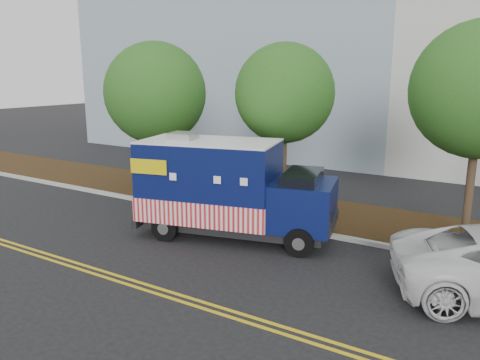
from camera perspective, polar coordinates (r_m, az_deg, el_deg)
The scene contains 9 objects.
ground at distance 16.02m, azimuth -1.17°, elevation -6.55°, with size 120.00×120.00×0.00m, color black.
curb at distance 17.13m, azimuth 1.37°, elevation -4.98°, with size 120.00×0.18×0.15m, color #9E9E99.
mulch_strip at distance 18.90m, azimuth 4.58°, elevation -3.29°, with size 120.00×4.00×0.15m, color black.
centerline_near at distance 12.79m, azimuth -12.26°, elevation -12.07°, with size 120.00×0.10×0.01m, color gold.
centerline_far at distance 12.63m, azimuth -13.06°, elevation -12.44°, with size 120.00×0.10×0.01m, color gold.
tree_a at distance 21.19m, azimuth -10.26°, elevation 10.37°, with size 4.45×4.45×6.70m.
tree_b at distance 17.79m, azimuth 5.46°, elevation 10.44°, with size 3.73×3.73×6.46m.
sign_post at distance 20.04m, azimuth -11.57°, elevation 0.74°, with size 0.06×0.06×2.40m, color #473828.
food_truck at distance 15.42m, azimuth -1.70°, elevation -1.32°, with size 6.85×3.81×3.42m.
Camera 1 is at (8.18, -12.69, 5.36)m, focal length 35.00 mm.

